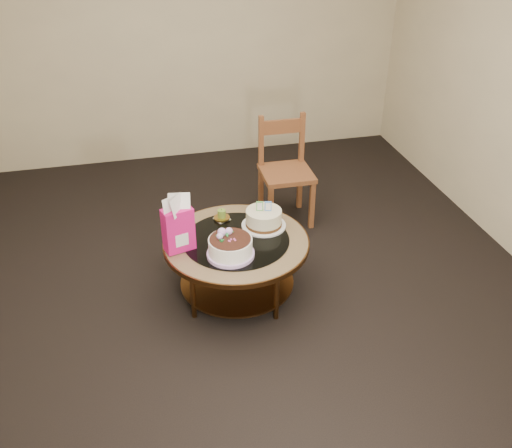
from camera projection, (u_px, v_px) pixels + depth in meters
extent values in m
plane|color=black|center=(237.00, 292.00, 4.20)|extent=(5.00, 5.00, 0.00)
cube|color=tan|center=(183.00, 32.00, 5.59)|extent=(4.50, 0.02, 2.60)
cylinder|color=brown|center=(276.00, 247.00, 4.32)|extent=(0.04, 0.04, 0.42)
cylinder|color=brown|center=(202.00, 246.00, 4.33)|extent=(0.04, 0.04, 0.42)
cylinder|color=brown|center=(193.00, 292.00, 3.85)|extent=(0.04, 0.04, 0.42)
cylinder|color=brown|center=(276.00, 294.00, 3.84)|extent=(0.04, 0.04, 0.42)
cylinder|color=brown|center=(237.00, 281.00, 4.14)|extent=(0.82, 0.82, 0.02)
cylinder|color=brown|center=(236.00, 243.00, 3.97)|extent=(1.02, 1.02, 0.04)
cylinder|color=olive|center=(236.00, 241.00, 3.96)|extent=(1.00, 1.00, 0.01)
cylinder|color=black|center=(236.00, 240.00, 3.96)|extent=(0.74, 0.74, 0.01)
cylinder|color=#CAA2E5|center=(231.00, 254.00, 3.78)|extent=(0.32, 0.32, 0.02)
cylinder|color=white|center=(230.00, 247.00, 3.76)|extent=(0.29, 0.29, 0.13)
cylinder|color=black|center=(230.00, 239.00, 3.72)|extent=(0.27, 0.27, 0.01)
sphere|color=#CAA2E5|center=(222.00, 232.00, 3.75)|extent=(0.06, 0.06, 0.06)
sphere|color=#CAA2E5|center=(229.00, 231.00, 3.76)|extent=(0.05, 0.05, 0.05)
sphere|color=#CAA2E5|center=(220.00, 236.00, 3.71)|extent=(0.04, 0.04, 0.04)
cone|color=#217C33|center=(227.00, 236.00, 3.74)|extent=(0.03, 0.03, 0.03)
cone|color=#217C33|center=(217.00, 235.00, 3.74)|extent=(0.04, 0.04, 0.03)
cone|color=#217C33|center=(232.00, 231.00, 3.78)|extent=(0.04, 0.04, 0.03)
cone|color=#217C33|center=(223.00, 240.00, 3.69)|extent=(0.04, 0.04, 0.03)
cylinder|color=white|center=(264.00, 225.00, 4.10)|extent=(0.32, 0.32, 0.01)
cylinder|color=#452913|center=(264.00, 223.00, 4.09)|extent=(0.26, 0.26, 0.02)
cylinder|color=beige|center=(264.00, 216.00, 4.06)|extent=(0.26, 0.26, 0.10)
cube|color=#4EAE4A|center=(260.00, 206.00, 4.02)|extent=(0.05, 0.02, 0.07)
cube|color=silver|center=(260.00, 206.00, 4.02)|extent=(0.04, 0.02, 0.06)
cube|color=#4284E3|center=(268.00, 206.00, 4.02)|extent=(0.05, 0.02, 0.07)
cube|color=silver|center=(268.00, 206.00, 4.02)|extent=(0.04, 0.02, 0.06)
cube|color=#EB167D|center=(178.00, 229.00, 3.78)|extent=(0.22, 0.16, 0.31)
cube|color=white|center=(179.00, 236.00, 3.81)|extent=(0.12, 0.13, 0.09)
cube|color=#EBC660|center=(222.00, 219.00, 4.18)|extent=(0.13, 0.13, 0.01)
cylinder|color=gold|center=(222.00, 218.00, 4.18)|extent=(0.12, 0.12, 0.01)
cylinder|color=olive|center=(222.00, 214.00, 4.16)|extent=(0.06, 0.06, 0.06)
cylinder|color=black|center=(222.00, 210.00, 4.14)|extent=(0.00, 0.00, 0.01)
cube|color=brown|center=(286.00, 173.00, 4.84)|extent=(0.43, 0.43, 0.04)
cube|color=brown|center=(271.00, 209.00, 4.78)|extent=(0.04, 0.04, 0.45)
cube|color=brown|center=(312.00, 204.00, 4.85)|extent=(0.04, 0.04, 0.45)
cube|color=brown|center=(261.00, 189.00, 5.08)|extent=(0.04, 0.04, 0.45)
cube|color=brown|center=(300.00, 185.00, 5.15)|extent=(0.04, 0.04, 0.45)
cube|color=brown|center=(261.00, 142.00, 4.84)|extent=(0.04, 0.04, 0.46)
cube|color=brown|center=(302.00, 138.00, 4.91)|extent=(0.04, 0.04, 0.46)
cube|color=brown|center=(282.00, 127.00, 4.81)|extent=(0.36, 0.03, 0.12)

